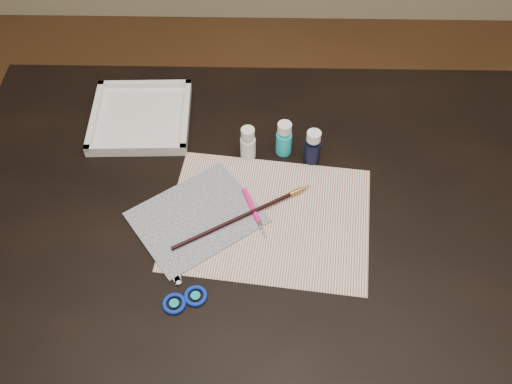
{
  "coord_description": "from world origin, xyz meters",
  "views": [
    {
      "loc": [
        0.01,
        -0.72,
        1.71
      ],
      "look_at": [
        0.0,
        0.0,
        0.8
      ],
      "focal_mm": 40.0,
      "sensor_mm": 36.0,
      "label": 1
    }
  ],
  "objects_px": {
    "paint_bottle_navy": "(313,147)",
    "scissors": "(173,278)",
    "palette_tray": "(141,117)",
    "paper": "(268,218)",
    "canvas": "(197,217)",
    "paint_bottle_cyan": "(284,138)",
    "paint_bottle_white": "(248,143)"
  },
  "relations": [
    {
      "from": "paper",
      "to": "scissors",
      "type": "xyz_separation_m",
      "value": [
        -0.18,
        -0.15,
        0.0
      ]
    },
    {
      "from": "paint_bottle_white",
      "to": "scissors",
      "type": "xyz_separation_m",
      "value": [
        -0.13,
        -0.32,
        -0.04
      ]
    },
    {
      "from": "paint_bottle_navy",
      "to": "paint_bottle_cyan",
      "type": "bearing_deg",
      "value": 158.82
    },
    {
      "from": "paper",
      "to": "palette_tray",
      "type": "bearing_deg",
      "value": 137.31
    },
    {
      "from": "paper",
      "to": "paint_bottle_navy",
      "type": "xyz_separation_m",
      "value": [
        0.09,
        0.16,
        0.04
      ]
    },
    {
      "from": "paint_bottle_navy",
      "to": "scissors",
      "type": "height_order",
      "value": "paint_bottle_navy"
    },
    {
      "from": "scissors",
      "to": "paint_bottle_navy",
      "type": "bearing_deg",
      "value": -72.18
    },
    {
      "from": "canvas",
      "to": "paint_bottle_cyan",
      "type": "xyz_separation_m",
      "value": [
        0.18,
        0.19,
        0.04
      ]
    },
    {
      "from": "palette_tray",
      "to": "paint_bottle_cyan",
      "type": "bearing_deg",
      "value": -15.35
    },
    {
      "from": "paint_bottle_navy",
      "to": "scissors",
      "type": "bearing_deg",
      "value": -131.81
    },
    {
      "from": "paint_bottle_cyan",
      "to": "scissors",
      "type": "xyz_separation_m",
      "value": [
        -0.21,
        -0.33,
        -0.04
      ]
    },
    {
      "from": "paint_bottle_white",
      "to": "palette_tray",
      "type": "distance_m",
      "value": 0.28
    },
    {
      "from": "paint_bottle_navy",
      "to": "canvas",
      "type": "bearing_deg",
      "value": -145.65
    },
    {
      "from": "paint_bottle_white",
      "to": "paint_bottle_navy",
      "type": "distance_m",
      "value": 0.14
    },
    {
      "from": "paper",
      "to": "canvas",
      "type": "height_order",
      "value": "canvas"
    },
    {
      "from": "canvas",
      "to": "paint_bottle_navy",
      "type": "distance_m",
      "value": 0.3
    },
    {
      "from": "paint_bottle_white",
      "to": "paint_bottle_cyan",
      "type": "bearing_deg",
      "value": 9.91
    },
    {
      "from": "paint_bottle_navy",
      "to": "palette_tray",
      "type": "height_order",
      "value": "paint_bottle_navy"
    },
    {
      "from": "paint_bottle_cyan",
      "to": "scissors",
      "type": "distance_m",
      "value": 0.4
    },
    {
      "from": "paint_bottle_navy",
      "to": "palette_tray",
      "type": "xyz_separation_m",
      "value": [
        -0.4,
        0.12,
        -0.03
      ]
    },
    {
      "from": "paper",
      "to": "paint_bottle_navy",
      "type": "height_order",
      "value": "paint_bottle_navy"
    },
    {
      "from": "canvas",
      "to": "paper",
      "type": "bearing_deg",
      "value": 1.03
    },
    {
      "from": "paint_bottle_white",
      "to": "palette_tray",
      "type": "bearing_deg",
      "value": 157.52
    },
    {
      "from": "scissors",
      "to": "palette_tray",
      "type": "relative_size",
      "value": 0.75
    },
    {
      "from": "scissors",
      "to": "canvas",
      "type": "bearing_deg",
      "value": -43.53
    },
    {
      "from": "paint_bottle_white",
      "to": "paint_bottle_cyan",
      "type": "relative_size",
      "value": 0.96
    },
    {
      "from": "canvas",
      "to": "paint_bottle_white",
      "type": "bearing_deg",
      "value": 60.19
    },
    {
      "from": "paint_bottle_navy",
      "to": "paper",
      "type": "bearing_deg",
      "value": -120.2
    },
    {
      "from": "palette_tray",
      "to": "paper",
      "type": "bearing_deg",
      "value": -42.69
    },
    {
      "from": "paint_bottle_cyan",
      "to": "paint_bottle_navy",
      "type": "height_order",
      "value": "same"
    },
    {
      "from": "paint_bottle_navy",
      "to": "scissors",
      "type": "xyz_separation_m",
      "value": [
        -0.28,
        -0.31,
        -0.04
      ]
    },
    {
      "from": "canvas",
      "to": "palette_tray",
      "type": "distance_m",
      "value": 0.32
    }
  ]
}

